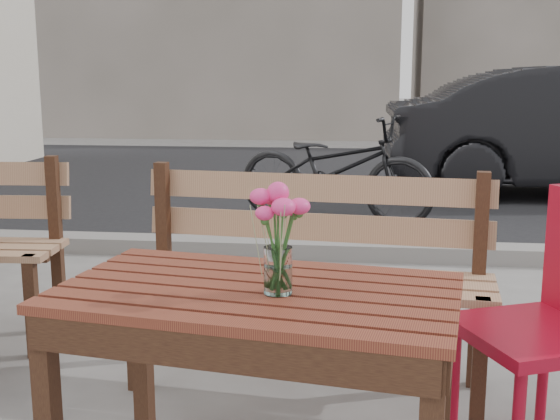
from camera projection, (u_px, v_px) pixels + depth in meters
name	position (u px, v px, depth m)	size (l,w,h in m)	color
street	(336.00, 204.00, 7.27)	(30.00, 8.12, 0.12)	black
main_table	(257.00, 326.00, 2.10)	(1.27, 0.87, 0.72)	#5A1E17
main_bench	(310.00, 251.00, 3.05)	(1.61, 0.63, 0.97)	#A27354
red_chair	(560.00, 312.00, 2.39)	(0.62, 0.62, 0.95)	#A10A20
main_vase	(278.00, 225.00, 1.99)	(0.18, 0.18, 0.32)	white
bicycle	(334.00, 169.00, 6.45)	(0.66, 1.89, 0.99)	black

